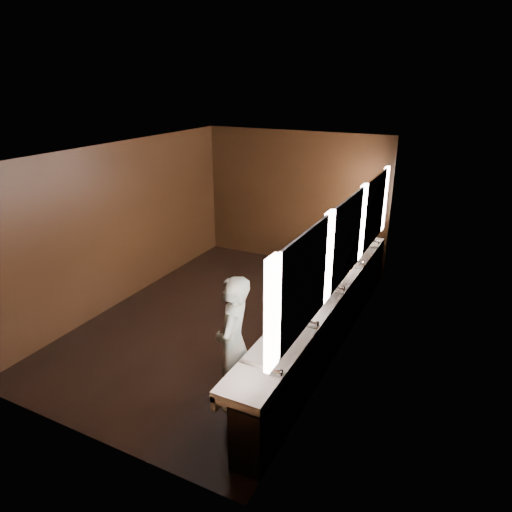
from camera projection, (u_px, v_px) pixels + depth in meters
The scene contains 10 objects.
floor at pixel (224, 319), 7.64m from camera, with size 6.00×6.00×0.00m, color black.
ceiling at pixel (219, 150), 6.62m from camera, with size 4.00×6.00×0.02m, color #2D2D2B.
wall_back at pixel (294, 198), 9.63m from camera, with size 4.00×0.02×2.80m, color black.
wall_front at pixel (71, 328), 4.64m from camera, with size 4.00×0.02×2.80m, color black.
wall_left at pixel (123, 224), 7.97m from camera, with size 0.02×6.00×2.80m, color black.
wall_right at pixel (346, 262), 6.30m from camera, with size 0.02×6.00×2.80m, color black.
sink_counter at pixel (328, 317), 6.71m from camera, with size 0.55×5.40×1.01m.
mirror_band at pixel (347, 238), 6.18m from camera, with size 0.06×5.03×1.15m.
person at pixel (233, 344), 5.38m from camera, with size 0.62×0.41×1.71m, color #89C8CD.
trash_bin at pixel (274, 379), 5.70m from camera, with size 0.34×0.34×0.53m, color black.
Camera 1 is at (3.50, -5.77, 3.78)m, focal length 32.00 mm.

